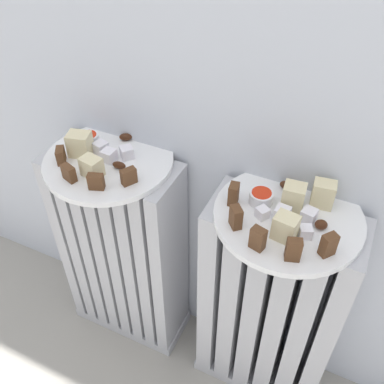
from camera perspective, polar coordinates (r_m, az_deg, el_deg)
The scene contains 33 objects.
radiator_left at distance 1.13m, azimuth -8.89°, elevation -8.00°, with size 0.31×0.14×0.58m.
radiator_right at distance 1.04m, azimuth 9.97°, elevation -14.90°, with size 0.31×0.14×0.58m.
plate_left at distance 0.93m, azimuth -10.79°, elevation 4.01°, with size 0.27×0.27×0.01m, color white.
plate_right at distance 0.81m, azimuth 12.41°, elevation -3.13°, with size 0.27×0.27×0.01m, color white.
dark_cake_slice_left_0 at distance 0.93m, azimuth -16.73°, elevation 4.55°, with size 0.03×0.02×0.03m, color #56351E.
dark_cake_slice_left_1 at distance 0.88m, azimuth -15.75°, elevation 2.39°, with size 0.03×0.02×0.03m, color #56351E.
dark_cake_slice_left_2 at distance 0.85m, azimuth -12.40°, elevation 1.33°, with size 0.03×0.02×0.03m, color #56351E.
dark_cake_slice_left_3 at distance 0.85m, azimuth -8.25°, elevation 2.03°, with size 0.03×0.02×0.03m, color #56351E.
marble_cake_slice_left_0 at distance 0.88m, azimuth -12.93°, elevation 3.20°, with size 0.04×0.03×0.04m, color beige.
marble_cake_slice_left_1 at distance 0.93m, azimuth -14.39°, elevation 6.04°, with size 0.05×0.04×0.05m, color beige.
turkish_delight_left_0 at distance 0.91m, azimuth -8.50°, elevation 5.12°, with size 0.02×0.02×0.02m, color white.
turkish_delight_left_1 at distance 0.91m, azimuth -10.77°, elevation 4.69°, with size 0.03×0.03×0.03m, color white.
turkish_delight_left_2 at distance 0.94m, azimuth -11.80°, elevation 5.66°, with size 0.03×0.03×0.03m, color white.
medjool_date_left_0 at distance 0.97m, azimuth -8.63°, elevation 7.10°, with size 0.03×0.02×0.02m, color #3D1E0F.
medjool_date_left_1 at distance 0.89m, azimuth -9.48°, elevation 3.46°, with size 0.03×0.01×0.02m, color #3D1E0F.
jam_bowl_left at distance 0.97m, azimuth -13.33°, elevation 6.80°, with size 0.04×0.04×0.02m.
dark_cake_slice_right_0 at distance 0.80m, azimuth 5.43°, elevation -0.28°, with size 0.02×0.02×0.04m, color #56351E.
dark_cake_slice_right_1 at distance 0.75m, azimuth 5.73°, elevation -3.28°, with size 0.02×0.02×0.04m, color #56351E.
dark_cake_slice_right_2 at distance 0.72m, azimuth 8.57°, elevation -6.03°, with size 0.02×0.02×0.04m, color #56351E.
dark_cake_slice_right_3 at distance 0.72m, azimuth 13.08°, elevation -7.33°, with size 0.02×0.02×0.04m, color #56351E.
dark_cake_slice_right_4 at distance 0.74m, azimuth 17.35°, elevation -6.60°, with size 0.02×0.02×0.04m, color #56351E.
marble_cake_slice_right_0 at distance 0.80m, azimuth 13.08°, elevation -0.60°, with size 0.04×0.03×0.05m, color beige.
marble_cake_slice_right_1 at distance 0.75m, azimuth 12.07°, elevation -4.53°, with size 0.04×0.03×0.05m, color beige.
marble_cake_slice_right_2 at distance 0.82m, azimuth 16.71°, elevation -0.26°, with size 0.04×0.03×0.05m, color beige.
turkish_delight_right_0 at distance 0.76m, azimuth 14.56°, elevation -5.03°, with size 0.02×0.02×0.02m, color white.
turkish_delight_right_1 at distance 0.79m, azimuth 14.96°, elevation -2.96°, with size 0.02×0.02×0.02m, color white.
turkish_delight_right_2 at distance 0.78m, azimuth 9.16°, elevation -2.69°, with size 0.02×0.02×0.02m, color white.
turkish_delight_right_3 at distance 0.78m, azimuth 11.67°, elevation -2.79°, with size 0.03×0.03×0.03m, color white.
medjool_date_right_0 at distance 0.79m, azimuth 16.47°, elevation -4.09°, with size 0.02×0.02×0.02m, color #3D1E0F.
medjool_date_right_1 at distance 0.85m, azimuth 12.16°, elevation 0.88°, with size 0.02×0.01×0.02m, color #3D1E0F.
medjool_date_right_2 at distance 0.86m, azimuth 13.63°, elevation 1.26°, with size 0.02×0.02×0.02m, color #3D1E0F.
jam_bowl_right at distance 0.81m, azimuth 8.99°, elevation -0.63°, with size 0.04×0.04×0.02m.
fork at distance 0.83m, azimuth 13.14°, elevation -1.22°, with size 0.02×0.09×0.00m.
Camera 1 is at (0.27, -0.30, 1.14)m, focal length 40.95 mm.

